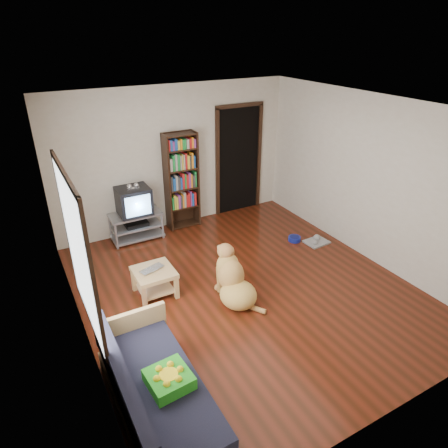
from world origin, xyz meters
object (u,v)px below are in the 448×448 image
laptop (154,271)px  grey_rag (316,242)px  dog_bowl (294,239)px  coffee_table (154,278)px  bookshelf (181,176)px  sofa (155,395)px  green_cushion (169,379)px  crt_tv (133,200)px  tv_stand (136,225)px  dog (233,281)px

laptop → grey_rag: laptop is taller
dog_bowl → coffee_table: (-2.74, -0.29, 0.24)m
bookshelf → sofa: bearing=-117.3°
green_cushion → crt_tv: (0.85, 3.74, 0.26)m
dog_bowl → grey_rag: (0.30, -0.25, -0.03)m
laptop → tv_stand: (0.30, 1.77, -0.14)m
dog_bowl → crt_tv: 2.93m
grey_rag → coffee_table: 3.05m
crt_tv → sofa: size_ratio=0.32×
tv_stand → coffee_table: size_ratio=1.64×
grey_rag → crt_tv: (-2.74, 1.72, 0.73)m
dog_bowl → sofa: 4.06m
laptop → crt_tv: crt_tv is taller
crt_tv → sofa: crt_tv is taller
tv_stand → sofa: (-0.97, -3.63, -0.01)m
coffee_table → dog_bowl: bearing=6.1°
crt_tv → bookshelf: (0.95, 0.07, 0.26)m
sofa → coffee_table: 2.00m
tv_stand → crt_tv: size_ratio=1.55×
laptop → grey_rag: size_ratio=0.87×
tv_stand → crt_tv: (0.00, 0.02, 0.47)m
dog_bowl → bookshelf: bearing=134.0°
tv_stand → bookshelf: 1.20m
grey_rag → bookshelf: (-1.79, 1.79, 0.99)m
laptop → sofa: bearing=-127.8°
bookshelf → coffee_table: (-1.25, -1.84, -0.72)m
green_cushion → dog_bowl: (3.29, 2.26, -0.45)m
laptop → dog_bowl: size_ratio=1.58×
grey_rag → tv_stand: (-2.74, 1.70, 0.25)m
crt_tv → bookshelf: size_ratio=0.32×
coffee_table → dog: bearing=-34.6°
sofa → bookshelf: bearing=62.7°
green_cushion → bookshelf: 4.24m
sofa → laptop: bearing=70.0°
green_cushion → coffee_table: size_ratio=0.71×
grey_rag → dog: dog is taller
coffee_table → grey_rag: bearing=0.8°
laptop → coffee_table: size_ratio=0.63×
green_cushion → tv_stand: green_cushion is taller
sofa → coffee_table: bearing=70.3°
tv_stand → green_cushion: bearing=-102.9°
crt_tv → dog: size_ratio=0.59×
grey_rag → sofa: (-3.71, -1.93, 0.25)m
green_cushion → tv_stand: size_ratio=0.44×
laptop → sofa: 1.98m
green_cushion → sofa: size_ratio=0.22×
bookshelf → dog: size_ratio=1.84×
grey_rag → dog_bowl: bearing=140.2°
tv_stand → dog: dog is taller
grey_rag → bookshelf: bookshelf is taller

